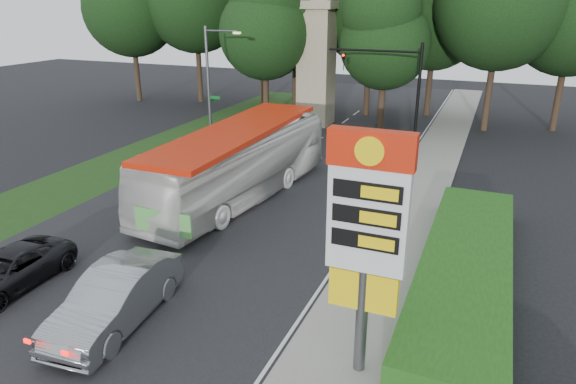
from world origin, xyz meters
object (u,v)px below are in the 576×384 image
at_px(traffic_signal_mast, 398,83).
at_px(monument, 316,61).
at_px(gas_station_pylon, 367,225).
at_px(transit_bus, 238,164).
at_px(sedan_silver, 116,298).
at_px(suv_charcoal, 8,270).
at_px(streetlight_signs, 211,79).

distance_m(traffic_signal_mast, monument, 9.76).
bearing_deg(gas_station_pylon, traffic_signal_mast, 99.09).
relative_size(traffic_signal_mast, transit_bus, 0.54).
xyz_separation_m(monument, transit_bus, (2.04, -17.51, -3.25)).
height_order(transit_bus, sedan_silver, transit_bus).
bearing_deg(transit_bus, suv_charcoal, -101.59).
bearing_deg(transit_bus, monument, 103.13).
bearing_deg(sedan_silver, streetlight_signs, 107.03).
distance_m(streetlight_signs, monument, 9.44).
bearing_deg(streetlight_signs, sedan_silver, -67.67).
xyz_separation_m(streetlight_signs, sedan_silver, (8.49, -20.67, -3.54)).
bearing_deg(suv_charcoal, transit_bus, 71.18).
xyz_separation_m(transit_bus, suv_charcoal, (-3.55, -10.87, -1.19)).
bearing_deg(sedan_silver, transit_bus, 92.17).
bearing_deg(sedan_silver, gas_station_pylon, -0.46).
height_order(traffic_signal_mast, suv_charcoal, traffic_signal_mast).
distance_m(traffic_signal_mast, sedan_silver, 23.35).
bearing_deg(transit_bus, gas_station_pylon, -42.40).
relative_size(traffic_signal_mast, suv_charcoal, 1.49).
distance_m(traffic_signal_mast, streetlight_signs, 12.83).
xyz_separation_m(streetlight_signs, monument, (4.99, 7.99, 0.67)).
relative_size(streetlight_signs, sedan_silver, 1.47).
xyz_separation_m(gas_station_pylon, suv_charcoal, (-12.71, -0.38, -3.78)).
height_order(traffic_signal_mast, sedan_silver, traffic_signal_mast).
bearing_deg(gas_station_pylon, streetlight_signs, 128.96).
xyz_separation_m(traffic_signal_mast, monument, (-7.68, 6.00, 0.43)).
distance_m(gas_station_pylon, streetlight_signs, 25.74).
xyz_separation_m(sedan_silver, suv_charcoal, (-5.01, 0.28, -0.22)).
relative_size(monument, transit_bus, 0.75).
distance_m(traffic_signal_mast, transit_bus, 13.12).
bearing_deg(gas_station_pylon, suv_charcoal, -178.30).
height_order(streetlight_signs, monument, monument).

